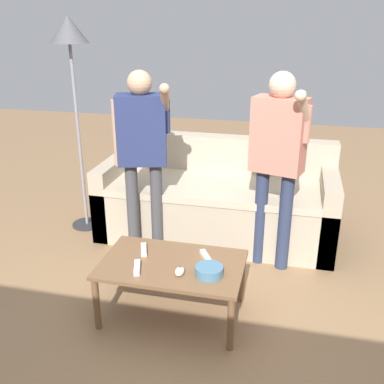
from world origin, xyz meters
name	(u,v)px	position (x,y,z in m)	size (l,w,h in m)	color
ground_plane	(203,321)	(0.00, 0.00, 0.00)	(12.00, 12.00, 0.00)	#93704C
couch	(217,201)	(-0.15, 1.30, 0.31)	(2.07, 0.86, 0.84)	#B7A88E
coffee_table	(172,269)	(-0.22, 0.04, 0.35)	(0.93, 0.57, 0.39)	brown
snack_bowl	(209,271)	(0.04, -0.05, 0.42)	(0.17, 0.17, 0.06)	teal
game_remote_nunchuk	(180,271)	(-0.13, -0.09, 0.42)	(0.06, 0.09, 0.05)	white
floor_lamp	(70,48)	(-1.39, 1.16, 1.63)	(0.33, 0.33, 1.89)	#2D2D33
player_right	(278,150)	(0.37, 0.84, 0.96)	(0.44, 0.43, 1.53)	#2D3856
player_left	(142,144)	(-0.67, 0.81, 0.95)	(0.48, 0.31, 1.52)	#47474C
game_remote_wand_near	(137,267)	(-0.41, -0.09, 0.41)	(0.08, 0.16, 0.03)	white
game_remote_wand_far	(206,256)	(-0.02, 0.14, 0.41)	(0.11, 0.15, 0.03)	white
game_remote_wand_spare	(144,250)	(-0.45, 0.14, 0.41)	(0.08, 0.15, 0.03)	white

